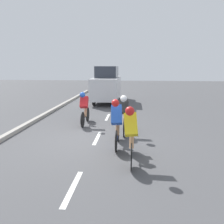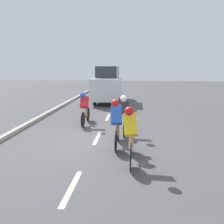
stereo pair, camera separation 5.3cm
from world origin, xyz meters
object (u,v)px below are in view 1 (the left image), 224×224
Objects in this scene: cyclist_black at (124,113)px; cyclist_blue at (117,122)px; support_car at (107,85)px; cyclist_yellow at (131,133)px; cyclist_red at (84,107)px.

cyclist_black is 1.05× the size of cyclist_blue.
support_car is at bearing -81.35° from cyclist_blue.
cyclist_yellow is 1.17m from cyclist_blue.
cyclist_black is 7.37m from support_car.
cyclist_red is 6.18m from support_car.
support_car is at bearing -79.74° from cyclist_yellow.
cyclist_blue is at bearing 98.65° from support_car.
cyclist_blue is 8.74m from support_car.
cyclist_blue is at bearing -67.73° from cyclist_yellow.
cyclist_blue is 2.92m from cyclist_red.
cyclist_red is at bearing -57.87° from cyclist_blue.
support_car is (1.76, -9.72, 0.39)m from cyclist_yellow.
support_car is at bearing -92.21° from cyclist_red.
cyclist_black is at bearing -96.90° from cyclist_blue.
support_car reaches higher than cyclist_red.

